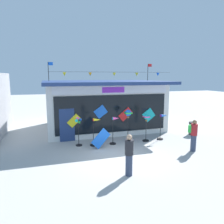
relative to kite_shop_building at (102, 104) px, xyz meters
name	(u,v)px	position (x,y,z in m)	size (l,w,h in m)	color
ground_plane	(119,156)	(-0.73, -6.07, -1.81)	(80.00, 80.00, 0.00)	#ADAAA5
kite_shop_building	(102,104)	(0.00, 0.00, 0.00)	(8.50, 6.74, 4.89)	silver
wind_spinner_far_left	(78,127)	(-2.38, -3.92, -0.71)	(0.41, 0.36, 1.69)	black
wind_spinner_left	(95,130)	(-1.46, -4.13, -0.89)	(0.66, 0.40, 1.58)	black
wind_spinner_center_left	(115,128)	(-0.34, -4.19, -0.83)	(0.55, 0.37, 1.62)	black
wind_spinner_center_right	(128,115)	(0.60, -3.90, -0.20)	(0.40, 0.40, 1.94)	black
wind_spinner_right	(146,121)	(1.65, -4.22, -0.58)	(0.40, 0.40, 1.67)	black
wind_spinner_far_right	(163,124)	(2.80, -4.17, -0.80)	(0.66, 0.38, 1.61)	black
person_near_camera	(193,135)	(3.24, -6.55, -0.92)	(0.45, 0.47, 1.68)	#333D56
person_mid_plaza	(129,155)	(-1.03, -8.20, -0.95)	(0.34, 0.34, 1.68)	#333D56
trash_bin	(192,128)	(5.31, -3.81, -1.37)	(0.52, 0.52, 0.87)	#2D4238
display_kite_on_ground	(101,139)	(-1.30, -4.76, -1.24)	(0.57, 0.03, 1.04)	blue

